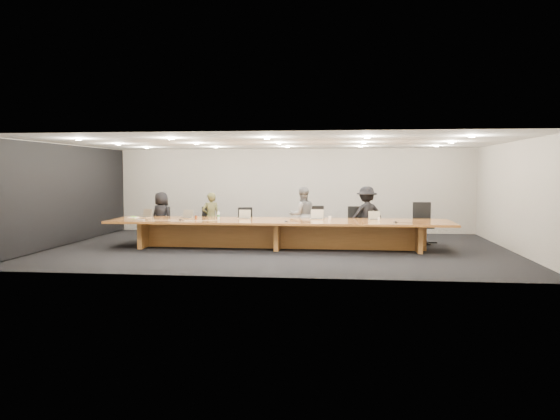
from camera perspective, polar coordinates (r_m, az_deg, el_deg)
The scene contains 29 objects.
ground at distance 14.52m, azimuth -0.14°, elevation -4.02°, with size 12.00×12.00×0.00m, color black.
back_wall at distance 18.37m, azimuth 1.32°, elevation 2.05°, with size 12.00×0.02×2.80m, color beige.
left_wall_panel at distance 16.19m, azimuth -21.51°, elevation 1.41°, with size 0.08×7.84×2.74m, color black.
conference_table at distance 14.45m, azimuth -0.14°, elevation -1.98°, with size 9.00×1.80×0.75m.
chair_far_left at distance 16.44m, azimuth -12.47°, elevation -1.38°, with size 0.52×0.52×1.02m, color black, non-canonical shape.
chair_left at distance 16.20m, azimuth -7.90°, elevation -1.43°, with size 0.51×0.51×1.01m, color black, non-canonical shape.
chair_mid_left at distance 15.92m, azimuth -3.54°, elevation -1.49°, with size 0.51×0.51×1.01m, color black, non-canonical shape.
chair_mid_right at distance 15.55m, azimuth 3.97°, elevation -1.50°, with size 0.55×0.55×1.08m, color black, non-canonical shape.
chair_right at distance 15.61m, azimuth 7.92°, elevation -1.53°, with size 0.54×0.54×1.07m, color black, non-canonical shape.
chair_far_right at distance 15.82m, azimuth 14.73°, elevation -1.31°, with size 0.61×0.61×1.20m, color black, non-canonical shape.
person_a at distance 16.36m, azimuth -12.28°, elevation -0.67°, with size 0.70×0.46×1.44m, color black.
person_b at distance 15.93m, azimuth -7.22°, elevation -0.75°, with size 0.52×0.34×1.43m, color #3E3E22.
person_c at distance 15.51m, azimuth 2.36°, elevation -0.55°, with size 0.78×0.60×1.60m, color #5F5F62.
person_d at distance 15.56m, azimuth 9.03°, elevation -0.53°, with size 1.05×0.60×1.62m, color black.
laptop_a at distance 15.73m, azimuth -13.94°, elevation -0.31°, with size 0.32×0.23×0.25m, color #BFAC92, non-canonical shape.
laptop_b at distance 15.31m, azimuth -9.80°, elevation -0.38°, with size 0.31×0.22×0.24m, color tan, non-canonical shape.
laptop_c at distance 14.87m, azimuth -3.78°, elevation -0.44°, with size 0.32×0.23×0.25m, color tan, non-canonical shape.
laptop_d at distance 14.69m, azimuth 3.86°, elevation -0.45°, with size 0.35×0.25×0.28m, color beige, non-canonical shape.
laptop_e at distance 14.73m, azimuth 9.87°, elevation -0.56°, with size 0.31×0.22×0.24m, color beige, non-canonical shape.
water_bottle at distance 14.70m, azimuth -6.45°, elevation -0.60°, with size 0.07×0.07×0.21m, color silver.
amber_mug at distance 15.01m, azimuth -8.77°, elevation -0.75°, with size 0.07×0.07×0.09m, color maroon.
paper_cup_near at distance 14.64m, azimuth 5.23°, elevation -0.83°, with size 0.08×0.08×0.10m, color white.
paper_cup_far at distance 14.56m, azimuth 10.30°, elevation -0.94°, with size 0.07×0.07×0.08m, color white.
notepad at distance 15.73m, azimuth -15.08°, elevation -0.76°, with size 0.26×0.21×0.02m, color silver.
lime_gadget at distance 15.75m, azimuth -15.05°, elevation -0.69°, with size 0.14×0.08×0.02m, color #6BD238.
av_box at distance 14.83m, azimuth -14.37°, elevation -1.00°, with size 0.20×0.15×0.03m, color #B5B5BA.
mic_left at distance 14.69m, azimuth -10.36°, elevation -0.98°, with size 0.13×0.13×0.03m, color black.
mic_center at distance 14.00m, azimuth 0.61°, elevation -1.17°, with size 0.11×0.11×0.03m, color black.
mic_right at distance 14.06m, azimuth 11.97°, elevation -1.23°, with size 0.13×0.13×0.03m, color black.
Camera 1 is at (1.67, -14.28, 2.03)m, focal length 35.00 mm.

